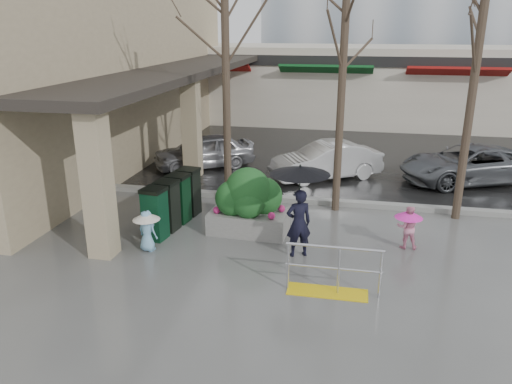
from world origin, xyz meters
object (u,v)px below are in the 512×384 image
(news_boxes, at_px, (173,202))
(car_b, at_px, (326,161))
(child_pink, at_px, (408,224))
(tree_mideast, at_px, (480,34))
(planter, at_px, (249,202))
(child_blue, at_px, (147,226))
(car_c, at_px, (468,164))
(handrail, at_px, (331,276))
(woman, at_px, (299,199))
(tree_west, at_px, (225,25))
(car_a, at_px, (204,151))
(tree_midwest, at_px, (346,19))

(news_boxes, bearing_deg, car_b, 62.82)
(child_pink, bearing_deg, car_b, -69.16)
(tree_mideast, relative_size, planter, 3.21)
(child_blue, height_order, car_c, car_c)
(news_boxes, bearing_deg, handrail, -24.02)
(handrail, xyz_separation_m, planter, (-2.26, 2.66, 0.45))
(woman, bearing_deg, tree_west, -76.02)
(car_a, relative_size, car_b, 0.97)
(tree_west, height_order, child_blue, tree_west)
(planter, relative_size, car_c, 0.45)
(woman, xyz_separation_m, car_a, (-4.36, 6.77, -0.77))
(tree_west, bearing_deg, tree_midwest, 0.00)
(woman, height_order, child_blue, woman)
(tree_mideast, height_order, woman, tree_mideast)
(tree_mideast, bearing_deg, news_boxes, -164.43)
(handrail, distance_m, car_a, 9.84)
(car_c, bearing_deg, tree_mideast, -36.03)
(tree_mideast, distance_m, child_blue, 9.36)
(woman, distance_m, car_b, 6.32)
(child_pink, height_order, car_b, car_b)
(handrail, xyz_separation_m, woman, (-0.85, 1.57, 1.02))
(planter, height_order, car_b, planter)
(child_pink, relative_size, news_boxes, 0.44)
(tree_midwest, height_order, child_blue, tree_midwest)
(handrail, xyz_separation_m, tree_mideast, (3.14, 4.80, 4.48))
(planter, bearing_deg, handrail, -49.68)
(planter, distance_m, car_b, 5.42)
(child_pink, xyz_separation_m, car_a, (-6.85, 5.83, 0.01))
(woman, xyz_separation_m, child_pink, (2.49, 0.94, -0.78))
(tree_midwest, height_order, news_boxes, tree_midwest)
(tree_west, relative_size, car_c, 1.50)
(car_b, relative_size, car_c, 0.84)
(woman, relative_size, child_blue, 2.17)
(woman, xyz_separation_m, car_c, (4.91, 6.80, -0.77))
(handrail, xyz_separation_m, car_b, (-0.67, 7.84, 0.25))
(handrail, height_order, news_boxes, news_boxes)
(woman, relative_size, car_c, 0.48)
(handrail, relative_size, woman, 0.87)
(tree_mideast, bearing_deg, handrail, -123.19)
(handrail, relative_size, tree_midwest, 0.27)
(child_pink, xyz_separation_m, planter, (-3.89, 0.14, 0.21))
(news_boxes, bearing_deg, tree_west, 73.68)
(handrail, relative_size, planter, 0.94)
(news_boxes, bearing_deg, car_a, 107.38)
(tree_mideast, height_order, child_blue, tree_mideast)
(planter, distance_m, news_boxes, 2.06)
(car_c, bearing_deg, tree_midwest, -71.37)
(news_boxes, height_order, car_b, news_boxes)
(car_a, relative_size, car_c, 0.82)
(tree_midwest, relative_size, planter, 3.46)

